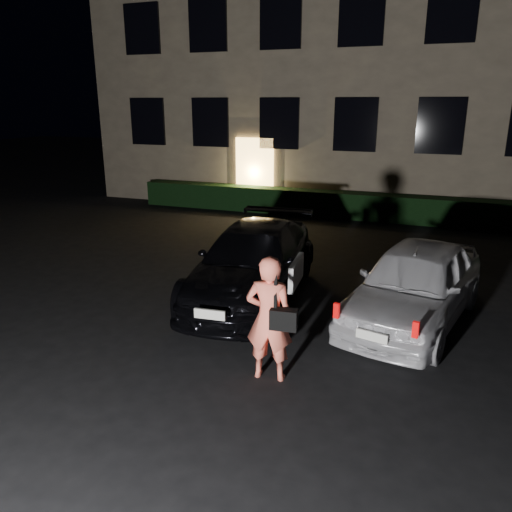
% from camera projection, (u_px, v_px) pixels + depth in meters
% --- Properties ---
extents(ground, '(80.00, 80.00, 0.00)m').
position_uv_depth(ground, '(217.00, 368.00, 7.27)').
color(ground, black).
rests_on(ground, ground).
extents(building, '(20.00, 8.11, 12.00)m').
position_uv_depth(building, '(378.00, 39.00, 18.92)').
color(building, brown).
rests_on(building, ground).
extents(hedge, '(15.00, 0.70, 0.85)m').
position_uv_depth(hedge, '(349.00, 205.00, 16.55)').
color(hedge, black).
rests_on(hedge, ground).
extents(sedan, '(2.35, 4.91, 1.37)m').
position_uv_depth(sedan, '(253.00, 262.00, 9.86)').
color(sedan, black).
rests_on(sedan, ground).
extents(hatch, '(2.55, 4.38, 1.40)m').
position_uv_depth(hatch, '(415.00, 284.00, 8.63)').
color(hatch, silver).
rests_on(hatch, ground).
extents(man, '(0.77, 0.50, 1.79)m').
position_uv_depth(man, '(270.00, 318.00, 6.77)').
color(man, '#FF7057').
rests_on(man, ground).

